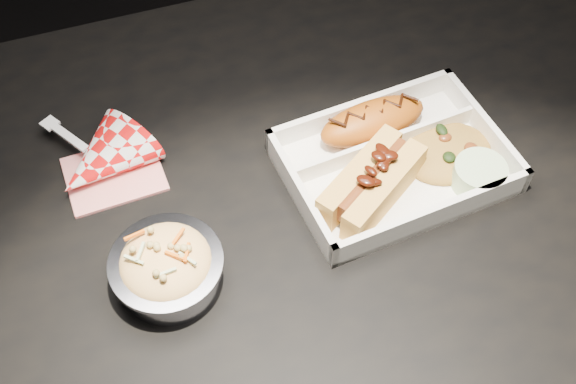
{
  "coord_description": "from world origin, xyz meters",
  "views": [
    {
      "loc": [
        -0.13,
        -0.43,
        1.42
      ],
      "look_at": [
        0.02,
        -0.01,
        0.81
      ],
      "focal_mm": 45.0,
      "sensor_mm": 36.0,
      "label": 1
    }
  ],
  "objects_px": {
    "hotdog": "(372,182)",
    "napkin_fork": "(102,162)",
    "dining_table": "(275,263)",
    "food_tray": "(393,164)",
    "foil_coleslaw_cup": "(167,267)",
    "fried_pastry": "(373,121)"
  },
  "relations": [
    {
      "from": "fried_pastry",
      "to": "foil_coleslaw_cup",
      "type": "distance_m",
      "value": 0.3
    },
    {
      "from": "food_tray",
      "to": "fried_pastry",
      "type": "xyz_separation_m",
      "value": [
        -0.0,
        0.05,
        0.02
      ]
    },
    {
      "from": "hotdog",
      "to": "napkin_fork",
      "type": "bearing_deg",
      "value": 120.11
    },
    {
      "from": "food_tray",
      "to": "hotdog",
      "type": "distance_m",
      "value": 0.06
    },
    {
      "from": "foil_coleslaw_cup",
      "to": "dining_table",
      "type": "bearing_deg",
      "value": 16.06
    },
    {
      "from": "napkin_fork",
      "to": "dining_table",
      "type": "bearing_deg",
      "value": 19.01
    },
    {
      "from": "foil_coleslaw_cup",
      "to": "food_tray",
      "type": "bearing_deg",
      "value": 12.18
    },
    {
      "from": "dining_table",
      "to": "fried_pastry",
      "type": "height_order",
      "value": "fried_pastry"
    },
    {
      "from": "hotdog",
      "to": "napkin_fork",
      "type": "distance_m",
      "value": 0.31
    },
    {
      "from": "dining_table",
      "to": "food_tray",
      "type": "bearing_deg",
      "value": 8.96
    },
    {
      "from": "foil_coleslaw_cup",
      "to": "napkin_fork",
      "type": "relative_size",
      "value": 0.73
    },
    {
      "from": "fried_pastry",
      "to": "hotdog",
      "type": "distance_m",
      "value": 0.09
    },
    {
      "from": "fried_pastry",
      "to": "hotdog",
      "type": "height_order",
      "value": "hotdog"
    },
    {
      "from": "fried_pastry",
      "to": "hotdog",
      "type": "relative_size",
      "value": 0.93
    },
    {
      "from": "dining_table",
      "to": "fried_pastry",
      "type": "xyz_separation_m",
      "value": [
        0.15,
        0.08,
        0.12
      ]
    },
    {
      "from": "dining_table",
      "to": "foil_coleslaw_cup",
      "type": "relative_size",
      "value": 10.21
    },
    {
      "from": "fried_pastry",
      "to": "foil_coleslaw_cup",
      "type": "relative_size",
      "value": 1.16
    },
    {
      "from": "dining_table",
      "to": "food_tray",
      "type": "height_order",
      "value": "food_tray"
    },
    {
      "from": "napkin_fork",
      "to": "fried_pastry",
      "type": "bearing_deg",
      "value": 48.28
    },
    {
      "from": "hotdog",
      "to": "foil_coleslaw_cup",
      "type": "distance_m",
      "value": 0.24
    },
    {
      "from": "food_tray",
      "to": "foil_coleslaw_cup",
      "type": "relative_size",
      "value": 2.25
    },
    {
      "from": "hotdog",
      "to": "fried_pastry",
      "type": "bearing_deg",
      "value": 33.0
    }
  ]
}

